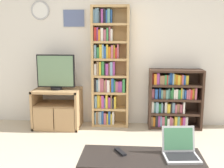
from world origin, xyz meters
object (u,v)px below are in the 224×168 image
Objects in this scene: remote_near_laptop at (120,152)px; bookshelf_short at (172,99)px; television at (56,72)px; coffee_table at (141,161)px; laptop at (180,149)px; tv_stand at (58,108)px; bookshelf_tall at (108,69)px.

bookshelf_short is at bearing -143.40° from remote_near_laptop.
television reaches higher than remote_near_laptop.
bookshelf_short is 2.02m from remote_near_laptop.
coffee_table is 3.35× the size of laptop.
television is at bearing 125.74° from coffee_table.
bookshelf_short is at bearing 73.95° from coffee_table.
tv_stand is 0.66× the size of coffee_table.
bookshelf_tall is at bearing -113.22° from remote_near_laptop.
bookshelf_short reaches higher than tv_stand.
television is at bearing -167.40° from bookshelf_tall.
bookshelf_short is at bearing -1.41° from bookshelf_tall.
bookshelf_tall is at bearing 107.10° from laptop.
bookshelf_tall is 12.11× the size of remote_near_laptop.
bookshelf_tall is at bearing 103.49° from coffee_table.
bookshelf_tall reaches higher than television.
laptop is at bearing 6.62° from coffee_table.
bookshelf_tall is 1.13m from bookshelf_short.
tv_stand is 2.05m from remote_near_laptop.
bookshelf_tall is 2.15m from laptop.
bookshelf_tall reaches higher than bookshelf_short.
bookshelf_short reaches higher than coffee_table.
bookshelf_tall is at bearing 11.71° from tv_stand.
coffee_table is at bearing -54.26° from television.
television is at bearing -175.15° from bookshelf_short.
remote_near_laptop is (1.09, -1.73, 0.09)m from tv_stand.
television is 0.31× the size of bookshelf_tall.
television is 2.10m from remote_near_laptop.
television is 0.83m from bookshelf_tall.
bookshelf_tall is (0.81, 0.18, 0.03)m from television.
laptop is (1.63, -1.74, -0.44)m from television.
coffee_table is 0.21m from remote_near_laptop.
laptop is 0.54m from remote_near_laptop.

